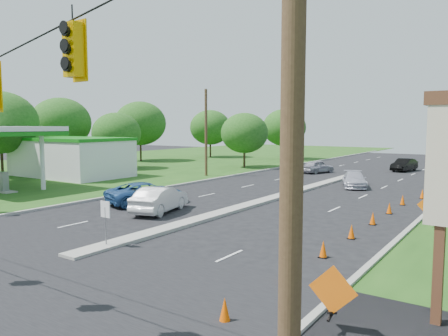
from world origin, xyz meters
The scene contains 32 objects.
grass_left centered at (-30.00, 20.00, 0.00)m, with size 40.00×160.00×0.06m, color #1E4714.
curb_left centered at (-10.10, 30.00, 0.00)m, with size 0.25×110.00×0.16m, color gray.
curb_right centered at (10.10, 30.00, 0.00)m, with size 0.25×110.00×0.16m, color gray.
median centered at (0.00, 21.00, 0.00)m, with size 1.00×34.00×0.18m, color gray.
median_sign centered at (0.00, 6.00, 1.46)m, with size 0.55×0.06×2.05m.
utility_pole_far_left centered at (-12.50, 30.00, 4.50)m, with size 0.28×0.28×9.00m, color #422D1C.
gas_station centered at (-23.64, 20.24, 2.58)m, with size 18.40×19.70×5.20m.
cone_0 centered at (8.20, 3.00, 0.35)m, with size 0.32×0.32×0.70m, color #EE5401.
cone_1 centered at (8.20, 6.50, 0.35)m, with size 0.32×0.32×0.70m, color #EE5401.
cone_2 centered at (8.20, 10.00, 0.35)m, with size 0.32×0.32×0.70m, color #EE5401.
cone_3 centered at (8.20, 13.50, 0.35)m, with size 0.32×0.32×0.70m, color #EE5401.
cone_4 centered at (8.20, 17.00, 0.35)m, with size 0.32×0.32×0.70m, color #EE5401.
cone_5 centered at (8.20, 20.50, 0.35)m, with size 0.32×0.32×0.70m, color #EE5401.
cone_6 centered at (8.20, 24.00, 0.35)m, with size 0.32×0.32×0.70m, color #EE5401.
cone_7 centered at (8.80, 27.50, 0.35)m, with size 0.32×0.32×0.70m, color #EE5401.
cone_8 centered at (8.80, 31.00, 0.35)m, with size 0.32×0.32×0.70m, color #EE5401.
cone_9 centered at (8.80, 34.50, 0.35)m, with size 0.32×0.32×0.70m, color #EE5401.
cone_10 centered at (8.80, 38.00, 0.35)m, with size 0.32×0.32×0.70m, color #EE5401.
work_sign_0 centered at (10.80, 4.00, 1.09)m, with size 1.27×0.58×1.37m.
work_sign_1 centered at (10.80, 18.00, 1.09)m, with size 1.27×0.58×1.37m.
tree_1 centered at (-30.00, 18.00, 5.58)m, with size 7.56×7.56×8.82m.
tree_2 centered at (-26.00, 30.00, 4.34)m, with size 5.88×5.88×6.86m.
tree_3 centered at (-32.00, 40.00, 5.58)m, with size 7.56×7.56×8.82m.
tree_4 centered at (-28.00, 52.00, 4.96)m, with size 6.72×6.72×7.84m.
tree_5 centered at (-14.00, 40.00, 4.34)m, with size 5.88×5.88×6.86m.
tree_6 centered at (-16.00, 55.00, 4.96)m, with size 6.72×6.72×7.84m.
tree_14 centered at (-34.00, 28.00, 5.58)m, with size 7.56×7.56×8.82m.
white_sedan centered at (-3.49, 13.17, 0.79)m, with size 1.67×4.78×1.58m, color silver.
blue_pickup centered at (-6.12, 14.70, 0.75)m, with size 2.47×5.36×1.49m, color #28528D.
silver_car_far centered at (2.88, 30.54, 0.66)m, with size 1.84×4.54×1.32m, color #ADADBD.
silver_car_oncoming centered at (-4.14, 39.51, 0.72)m, with size 1.70×4.24×1.44m, color #9A98A4.
dark_car_receding centered at (3.44, 46.99, 0.74)m, with size 1.56×4.48×1.48m, color black.
Camera 1 is at (14.51, -6.28, 5.26)m, focal length 35.00 mm.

